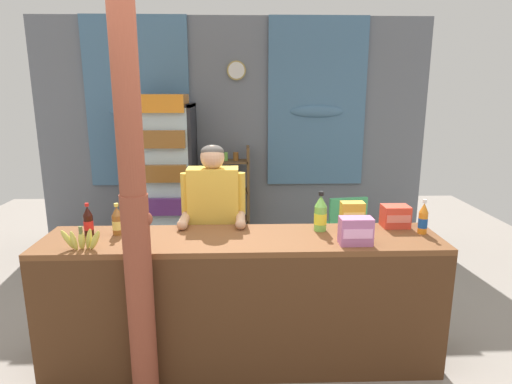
% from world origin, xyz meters
% --- Properties ---
extents(ground_plane, '(8.25, 8.25, 0.00)m').
position_xyz_m(ground_plane, '(0.00, 1.27, 0.00)').
color(ground_plane, gray).
extents(back_wall_curtained, '(5.08, 0.22, 2.88)m').
position_xyz_m(back_wall_curtained, '(-0.01, 3.22, 1.49)').
color(back_wall_curtained, slate).
rests_on(back_wall_curtained, ground).
extents(stall_counter, '(2.81, 0.60, 0.97)m').
position_xyz_m(stall_counter, '(0.10, 0.24, 0.59)').
color(stall_counter, brown).
rests_on(stall_counter, ground).
extents(timber_post, '(0.19, 0.17, 2.76)m').
position_xyz_m(timber_post, '(-0.54, -0.02, 1.32)').
color(timber_post, brown).
rests_on(timber_post, ground).
extents(drink_fridge, '(0.75, 0.73, 1.93)m').
position_xyz_m(drink_fridge, '(-0.84, 2.68, 1.06)').
color(drink_fridge, '#232328').
rests_on(drink_fridge, ground).
extents(bottle_shelf_rack, '(0.48, 0.28, 1.28)m').
position_xyz_m(bottle_shelf_rack, '(-0.03, 2.93, 0.67)').
color(bottle_shelf_rack, brown).
rests_on(bottle_shelf_rack, ground).
extents(plastic_lawn_chair, '(0.50, 0.50, 0.86)m').
position_xyz_m(plastic_lawn_chair, '(1.23, 2.02, 0.49)').
color(plastic_lawn_chair, '#4CC675').
rests_on(plastic_lawn_chair, ground).
extents(shopkeeper, '(0.51, 0.42, 1.57)m').
position_xyz_m(shopkeeper, '(-0.12, 0.80, 0.99)').
color(shopkeeper, '#28282D').
rests_on(shopkeeper, ground).
extents(soda_bottle_lime_soda, '(0.09, 0.09, 0.30)m').
position_xyz_m(soda_bottle_lime_soda, '(0.68, 0.49, 1.10)').
color(soda_bottle_lime_soda, '#75C64C').
rests_on(soda_bottle_lime_soda, stall_counter).
extents(soda_bottle_iced_tea, '(0.08, 0.08, 0.23)m').
position_xyz_m(soda_bottle_iced_tea, '(-0.79, 0.45, 1.07)').
color(soda_bottle_iced_tea, brown).
rests_on(soda_bottle_iced_tea, stall_counter).
extents(soda_bottle_cola, '(0.07, 0.07, 0.24)m').
position_xyz_m(soda_bottle_cola, '(-0.99, 0.45, 1.07)').
color(soda_bottle_cola, black).
rests_on(soda_bottle_cola, stall_counter).
extents(soda_bottle_orange_soda, '(0.07, 0.07, 0.25)m').
position_xyz_m(soda_bottle_orange_soda, '(1.41, 0.40, 1.08)').
color(soda_bottle_orange_soda, orange).
rests_on(soda_bottle_orange_soda, stall_counter).
extents(snack_box_crackers, '(0.20, 0.15, 0.16)m').
position_xyz_m(snack_box_crackers, '(1.27, 0.56, 1.05)').
color(snack_box_crackers, '#E5422D').
rests_on(snack_box_crackers, stall_counter).
extents(snack_box_choco_powder, '(0.17, 0.11, 0.20)m').
position_xyz_m(snack_box_choco_powder, '(0.93, 0.54, 1.07)').
color(snack_box_choco_powder, gold).
rests_on(snack_box_choco_powder, stall_counter).
extents(snack_box_wafer, '(0.22, 0.12, 0.19)m').
position_xyz_m(snack_box_wafer, '(0.87, 0.19, 1.06)').
color(snack_box_wafer, '#B76699').
rests_on(snack_box_wafer, stall_counter).
extents(banana_bunch, '(0.28, 0.06, 0.16)m').
position_xyz_m(banana_bunch, '(-0.94, 0.16, 1.03)').
color(banana_bunch, '#CCC14C').
rests_on(banana_bunch, stall_counter).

